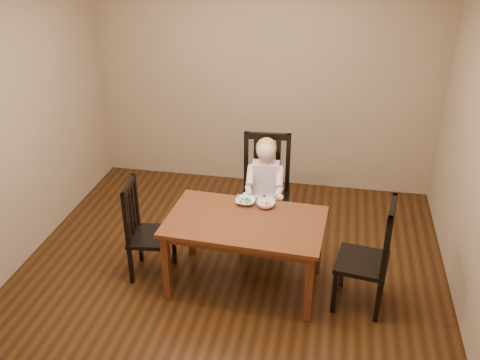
% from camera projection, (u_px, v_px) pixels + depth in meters
% --- Properties ---
extents(room, '(4.01, 4.01, 2.71)m').
position_uv_depth(room, '(228.00, 143.00, 4.38)').
color(room, '#3D220C').
rests_on(room, ground).
extents(dining_table, '(1.39, 0.88, 0.68)m').
position_uv_depth(dining_table, '(245.00, 228.00, 4.63)').
color(dining_table, '#472510').
rests_on(dining_table, room).
extents(chair_child, '(0.52, 0.50, 1.12)m').
position_uv_depth(chair_child, '(265.00, 193.00, 5.33)').
color(chair_child, black).
rests_on(chair_child, room).
extents(chair_left, '(0.43, 0.44, 0.94)m').
position_uv_depth(chair_left, '(146.00, 231.00, 4.85)').
color(chair_left, black).
rests_on(chair_left, room).
extents(chair_right, '(0.48, 0.50, 1.01)m').
position_uv_depth(chair_right, '(369.00, 258.00, 4.43)').
color(chair_right, black).
rests_on(chair_right, room).
extents(toddler, '(0.38, 0.46, 0.59)m').
position_uv_depth(toddler, '(265.00, 182.00, 5.21)').
color(toddler, white).
rests_on(toddler, chair_child).
extents(bowl_peas, '(0.18, 0.18, 0.04)m').
position_uv_depth(bowl_peas, '(245.00, 201.00, 4.84)').
color(bowl_peas, white).
rests_on(bowl_peas, dining_table).
extents(bowl_veg, '(0.20, 0.20, 0.05)m').
position_uv_depth(bowl_veg, '(266.00, 204.00, 4.78)').
color(bowl_veg, white).
rests_on(bowl_veg, dining_table).
extents(fork, '(0.10, 0.11, 0.05)m').
position_uv_depth(fork, '(241.00, 200.00, 4.82)').
color(fork, silver).
rests_on(fork, bowl_peas).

